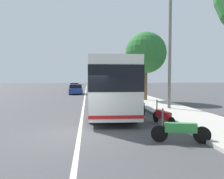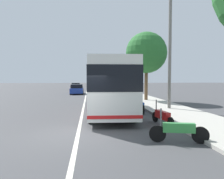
{
  "view_description": "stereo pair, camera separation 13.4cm",
  "coord_description": "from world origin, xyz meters",
  "px_view_note": "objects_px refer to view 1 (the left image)",
  "views": [
    {
      "loc": [
        -9.22,
        -0.36,
        2.36
      ],
      "look_at": [
        7.56,
        -2.2,
        1.52
      ],
      "focal_mm": 35.64,
      "sensor_mm": 36.0,
      "label": 1
    },
    {
      "loc": [
        -9.23,
        -0.49,
        2.36
      ],
      "look_at": [
        7.56,
        -2.2,
        1.52
      ],
      "focal_mm": 35.64,
      "sensor_mm": 36.0,
      "label": 2
    }
  ],
  "objects_px": {
    "motorcycle_far_end": "(141,106)",
    "car_side_street": "(76,89)",
    "motorcycle_mid_row": "(180,130)",
    "roadside_tree_mid_block": "(146,53)",
    "motorcycle_nearest_curb": "(163,116)",
    "utility_pole": "(170,54)",
    "car_behind_bus": "(92,85)",
    "coach_bus": "(110,84)",
    "car_oncoming": "(75,86)"
  },
  "relations": [
    {
      "from": "motorcycle_far_end",
      "to": "car_side_street",
      "type": "distance_m",
      "value": 19.82
    },
    {
      "from": "motorcycle_mid_row",
      "to": "roadside_tree_mid_block",
      "type": "bearing_deg",
      "value": -86.02
    },
    {
      "from": "motorcycle_nearest_curb",
      "to": "roadside_tree_mid_block",
      "type": "relative_size",
      "value": 0.32
    },
    {
      "from": "motorcycle_mid_row",
      "to": "roadside_tree_mid_block",
      "type": "height_order",
      "value": "roadside_tree_mid_block"
    },
    {
      "from": "motorcycle_mid_row",
      "to": "motorcycle_nearest_curb",
      "type": "xyz_separation_m",
      "value": [
        2.99,
        -0.4,
        -0.0
      ]
    },
    {
      "from": "roadside_tree_mid_block",
      "to": "motorcycle_far_end",
      "type": "bearing_deg",
      "value": 163.05
    },
    {
      "from": "motorcycle_far_end",
      "to": "roadside_tree_mid_block",
      "type": "xyz_separation_m",
      "value": [
        7.59,
        -2.32,
        4.52
      ]
    },
    {
      "from": "motorcycle_nearest_curb",
      "to": "motorcycle_far_end",
      "type": "height_order",
      "value": "motorcycle_far_end"
    },
    {
      "from": "utility_pole",
      "to": "car_behind_bus",
      "type": "bearing_deg",
      "value": 6.79
    },
    {
      "from": "motorcycle_nearest_curb",
      "to": "motorcycle_far_end",
      "type": "relative_size",
      "value": 0.98
    },
    {
      "from": "motorcycle_mid_row",
      "to": "motorcycle_far_end",
      "type": "bearing_deg",
      "value": -78.4
    },
    {
      "from": "motorcycle_nearest_curb",
      "to": "utility_pole",
      "type": "bearing_deg",
      "value": -30.87
    },
    {
      "from": "motorcycle_mid_row",
      "to": "motorcycle_nearest_curb",
      "type": "relative_size",
      "value": 0.91
    },
    {
      "from": "motorcycle_nearest_curb",
      "to": "car_behind_bus",
      "type": "relative_size",
      "value": 0.5
    },
    {
      "from": "motorcycle_far_end",
      "to": "utility_pole",
      "type": "xyz_separation_m",
      "value": [
        1.1,
        -2.4,
        3.7
      ]
    },
    {
      "from": "motorcycle_mid_row",
      "to": "car_side_street",
      "type": "bearing_deg",
      "value": -64.93
    },
    {
      "from": "coach_bus",
      "to": "motorcycle_mid_row",
      "type": "bearing_deg",
      "value": -163.19
    },
    {
      "from": "car_behind_bus",
      "to": "utility_pole",
      "type": "xyz_separation_m",
      "value": [
        -41.49,
        -4.94,
        3.47
      ]
    },
    {
      "from": "car_side_street",
      "to": "utility_pole",
      "type": "height_order",
      "value": "utility_pole"
    },
    {
      "from": "motorcycle_far_end",
      "to": "roadside_tree_mid_block",
      "type": "bearing_deg",
      "value": -12.76
    },
    {
      "from": "motorcycle_far_end",
      "to": "motorcycle_nearest_curb",
      "type": "bearing_deg",
      "value": -174.56
    },
    {
      "from": "roadside_tree_mid_block",
      "to": "utility_pole",
      "type": "bearing_deg",
      "value": -179.23
    },
    {
      "from": "coach_bus",
      "to": "car_oncoming",
      "type": "bearing_deg",
      "value": 9.48
    },
    {
      "from": "motorcycle_far_end",
      "to": "utility_pole",
      "type": "relative_size",
      "value": 0.28
    },
    {
      "from": "coach_bus",
      "to": "roadside_tree_mid_block",
      "type": "distance_m",
      "value": 9.32
    },
    {
      "from": "coach_bus",
      "to": "utility_pole",
      "type": "height_order",
      "value": "utility_pole"
    },
    {
      "from": "motorcycle_far_end",
      "to": "car_oncoming",
      "type": "bearing_deg",
      "value": 15.26
    },
    {
      "from": "car_behind_bus",
      "to": "utility_pole",
      "type": "distance_m",
      "value": 41.93
    },
    {
      "from": "motorcycle_nearest_curb",
      "to": "utility_pole",
      "type": "height_order",
      "value": "utility_pole"
    },
    {
      "from": "car_side_street",
      "to": "roadside_tree_mid_block",
      "type": "height_order",
      "value": "roadside_tree_mid_block"
    },
    {
      "from": "utility_pole",
      "to": "car_oncoming",
      "type": "bearing_deg",
      "value": 15.55
    },
    {
      "from": "car_oncoming",
      "to": "car_behind_bus",
      "type": "xyz_separation_m",
      "value": [
        9.81,
        -3.88,
        0.04
      ]
    },
    {
      "from": "motorcycle_far_end",
      "to": "car_oncoming",
      "type": "height_order",
      "value": "car_oncoming"
    },
    {
      "from": "coach_bus",
      "to": "car_oncoming",
      "type": "height_order",
      "value": "coach_bus"
    },
    {
      "from": "motorcycle_far_end",
      "to": "roadside_tree_mid_block",
      "type": "distance_m",
      "value": 9.14
    },
    {
      "from": "roadside_tree_mid_block",
      "to": "utility_pole",
      "type": "distance_m",
      "value": 6.55
    },
    {
      "from": "motorcycle_far_end",
      "to": "car_side_street",
      "type": "relative_size",
      "value": 0.55
    },
    {
      "from": "motorcycle_mid_row",
      "to": "roadside_tree_mid_block",
      "type": "relative_size",
      "value": 0.29
    },
    {
      "from": "roadside_tree_mid_block",
      "to": "car_behind_bus",
      "type": "bearing_deg",
      "value": 7.89
    },
    {
      "from": "car_oncoming",
      "to": "car_behind_bus",
      "type": "bearing_deg",
      "value": 160.32
    },
    {
      "from": "coach_bus",
      "to": "roadside_tree_mid_block",
      "type": "height_order",
      "value": "roadside_tree_mid_block"
    },
    {
      "from": "car_side_street",
      "to": "roadside_tree_mid_block",
      "type": "relative_size",
      "value": 0.6
    },
    {
      "from": "car_oncoming",
      "to": "roadside_tree_mid_block",
      "type": "height_order",
      "value": "roadside_tree_mid_block"
    },
    {
      "from": "motorcycle_mid_row",
      "to": "utility_pole",
      "type": "distance_m",
      "value": 9.49
    },
    {
      "from": "utility_pole",
      "to": "motorcycle_mid_row",
      "type": "bearing_deg",
      "value": 161.94
    },
    {
      "from": "motorcycle_mid_row",
      "to": "car_behind_bus",
      "type": "distance_m",
      "value": 49.84
    },
    {
      "from": "car_side_street",
      "to": "car_oncoming",
      "type": "bearing_deg",
      "value": -176.14
    },
    {
      "from": "coach_bus",
      "to": "roadside_tree_mid_block",
      "type": "xyz_separation_m",
      "value": [
        7.58,
        -4.51,
        3.03
      ]
    },
    {
      "from": "motorcycle_far_end",
      "to": "roadside_tree_mid_block",
      "type": "height_order",
      "value": "roadside_tree_mid_block"
    },
    {
      "from": "coach_bus",
      "to": "utility_pole",
      "type": "bearing_deg",
      "value": -74.61
    }
  ]
}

